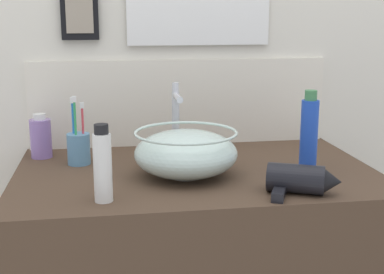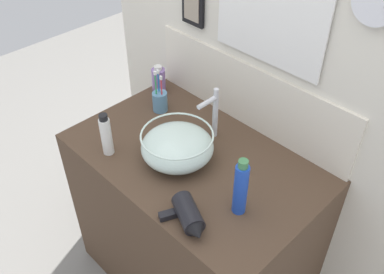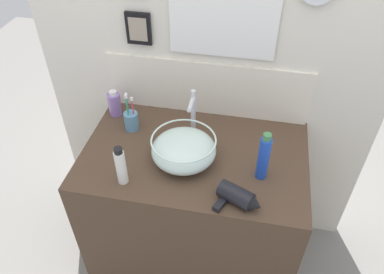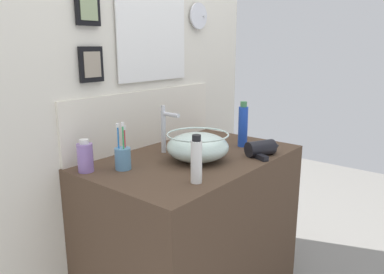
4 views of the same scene
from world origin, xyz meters
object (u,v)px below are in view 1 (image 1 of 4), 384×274
object	(u,v)px
glass_bowl_sink	(186,153)
lotion_bottle	(41,137)
spray_bottle	(103,165)
faucet	(176,115)
hair_drier	(301,180)
toothbrush_cup	(79,148)
soap_dispenser	(309,135)

from	to	relation	value
glass_bowl_sink	lotion_bottle	distance (m)	0.51
spray_bottle	lotion_bottle	world-z (taller)	spray_bottle
faucet	lotion_bottle	world-z (taller)	faucet
faucet	spray_bottle	xyz separation A→B (m)	(-0.23, -0.38, -0.04)
glass_bowl_sink	lotion_bottle	world-z (taller)	lotion_bottle
hair_drier	toothbrush_cup	size ratio (longest dim) A/B	0.96
hair_drier	lotion_bottle	distance (m)	0.84
spray_bottle	hair_drier	bearing A→B (deg)	-2.58
glass_bowl_sink	lotion_bottle	bearing A→B (deg)	147.35
toothbrush_cup	soap_dispenser	distance (m)	0.69
toothbrush_cup	spray_bottle	world-z (taller)	toothbrush_cup
faucet	hair_drier	world-z (taller)	faucet
hair_drier	spray_bottle	distance (m)	0.50
toothbrush_cup	soap_dispenser	world-z (taller)	soap_dispenser
hair_drier	soap_dispenser	bearing A→B (deg)	63.90
toothbrush_cup	spray_bottle	size ratio (longest dim) A/B	1.10
hair_drier	toothbrush_cup	xyz separation A→B (m)	(-0.57, 0.37, 0.02)
hair_drier	lotion_bottle	bearing A→B (deg)	145.83
hair_drier	toothbrush_cup	world-z (taller)	toothbrush_cup
soap_dispenser	lotion_bottle	distance (m)	0.84
glass_bowl_sink	toothbrush_cup	size ratio (longest dim) A/B	1.37
toothbrush_cup	faucet	bearing A→B (deg)	6.08
faucet	lotion_bottle	size ratio (longest dim) A/B	1.68
toothbrush_cup	glass_bowl_sink	bearing A→B (deg)	-29.73
toothbrush_cup	hair_drier	bearing A→B (deg)	-33.02
glass_bowl_sink	soap_dispenser	bearing A→B (deg)	-4.70
lotion_bottle	glass_bowl_sink	bearing A→B (deg)	-32.65
glass_bowl_sink	lotion_bottle	size ratio (longest dim) A/B	2.05
faucet	toothbrush_cup	size ratio (longest dim) A/B	1.13
faucet	spray_bottle	world-z (taller)	faucet
toothbrush_cup	lotion_bottle	bearing A→B (deg)	140.80
soap_dispenser	lotion_bottle	xyz separation A→B (m)	(-0.78, 0.30, -0.05)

